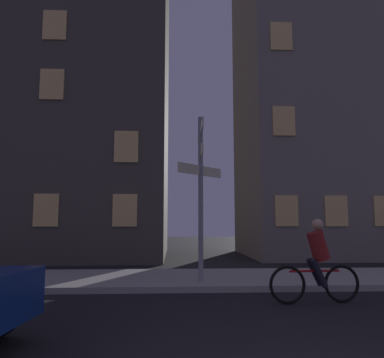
# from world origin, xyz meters

# --- Properties ---
(sidewalk_kerb) EXTENTS (40.00, 3.20, 0.14)m
(sidewalk_kerb) POSITION_xyz_m (0.00, 7.53, 0.07)
(sidewalk_kerb) COLOR #9E9991
(sidewalk_kerb) RESTS_ON ground_plane
(signpost) EXTENTS (1.15, 1.74, 4.04)m
(signpost) POSITION_xyz_m (-0.79, 6.63, 2.59)
(signpost) COLOR gray
(signpost) RESTS_ON sidewalk_kerb
(cyclist) EXTENTS (1.82, 0.35, 1.61)m
(cyclist) POSITION_xyz_m (1.32, 4.76, 0.75)
(cyclist) COLOR black
(cyclist) RESTS_ON ground_plane
(building_left_block) EXTENTS (11.46, 8.98, 17.37)m
(building_left_block) POSITION_xyz_m (-7.55, 15.89, 8.68)
(building_left_block) COLOR #4C443D
(building_left_block) RESTS_ON ground_plane
(building_right_block) EXTENTS (9.87, 6.36, 20.93)m
(building_right_block) POSITION_xyz_m (6.88, 14.96, 10.47)
(building_right_block) COLOR slate
(building_right_block) RESTS_ON ground_plane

